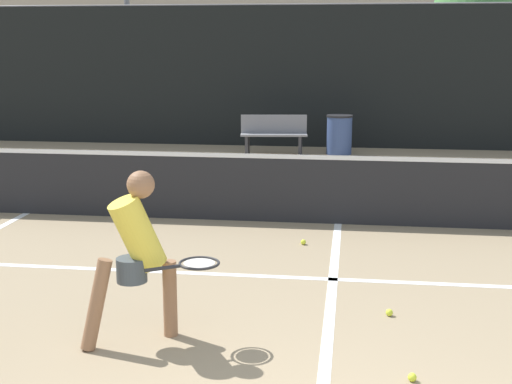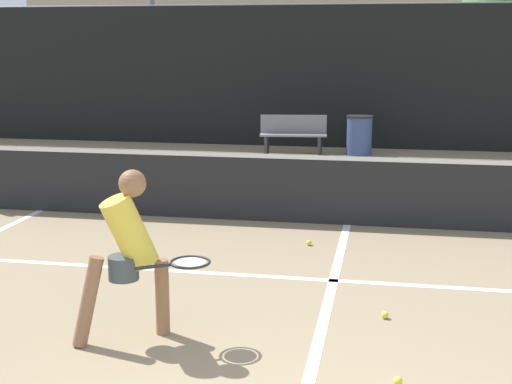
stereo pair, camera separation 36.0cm
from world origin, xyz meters
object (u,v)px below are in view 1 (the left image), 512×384
player_practicing (138,249)px  parked_car (465,114)px  courtside_bench (274,133)px  trash_bin (339,135)px

player_practicing → parked_car: 14.33m
courtside_bench → player_practicing: bearing=-96.8°
player_practicing → parked_car: player_practicing is taller
player_practicing → courtside_bench: size_ratio=0.97×
player_practicing → trash_bin: bearing=49.6°
parked_car → trash_bin: bearing=-134.1°
parked_car → courtside_bench: bearing=-142.8°
courtside_bench → parked_car: 5.77m
player_practicing → courtside_bench: 10.08m
courtside_bench → trash_bin: (1.43, 0.22, -0.03)m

